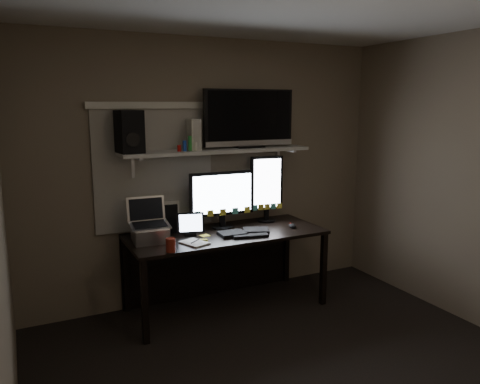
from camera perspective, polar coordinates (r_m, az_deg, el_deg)
back_wall at (r=4.54m, az=-3.70°, el=2.54°), size 3.60×0.00×3.60m
window_blinds at (r=4.34m, az=-10.37°, el=2.68°), size 1.10×0.02×1.10m
desk at (r=4.46m, az=-2.35°, el=-6.76°), size 1.80×0.75×0.73m
wall_shelf at (r=4.35m, az=-2.85°, el=5.05°), size 1.80×0.35×0.03m
monitor_landscape at (r=4.40m, az=-2.20°, el=-0.91°), size 0.64×0.09×0.56m
monitor_portrait at (r=4.65m, az=3.26°, el=0.44°), size 0.34×0.10×0.67m
keyboard at (r=4.26m, az=0.52°, el=-4.91°), size 0.51×0.29×0.03m
mouse at (r=4.49m, az=6.39°, el=-4.11°), size 0.09×0.11×0.04m
notepad at (r=3.99m, az=-5.58°, el=-6.18°), size 0.23×0.27×0.01m
tablet at (r=4.20m, az=-6.11°, el=-3.92°), size 0.26×0.16×0.21m
file_sorter at (r=4.33m, az=-9.09°, el=-3.07°), size 0.24×0.15×0.28m
laptop at (r=4.04m, az=-10.95°, el=-3.51°), size 0.34×0.28×0.37m
cup at (r=3.78m, az=-8.45°, el=-6.41°), size 0.10×0.10×0.11m
sticky_notes at (r=4.12m, az=-4.49°, el=-5.67°), size 0.38×0.33×0.00m
tv at (r=4.48m, az=1.10°, el=8.92°), size 0.91×0.17×0.55m
game_console at (r=4.28m, az=-5.76°, el=6.99°), size 0.10×0.24×0.28m
speaker at (r=4.10m, az=-13.35°, el=7.17°), size 0.22×0.26×0.36m
bottles at (r=4.15m, az=-6.45°, el=5.83°), size 0.21×0.06×0.13m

